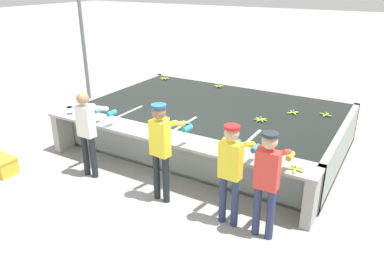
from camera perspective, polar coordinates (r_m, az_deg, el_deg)
ground_plane at (r=6.78m, az=-5.20°, el=-8.07°), size 80.00×80.00×0.00m
wash_tank at (r=8.27m, az=3.42°, el=1.10°), size 5.40×3.47×0.86m
work_ledge at (r=6.64m, az=-4.27°, el=-2.53°), size 5.40×0.45×0.86m
worker_0 at (r=6.91m, az=-15.61°, el=0.65°), size 0.41×0.71×1.61m
worker_1 at (r=5.90m, az=-4.68°, el=-1.83°), size 0.45×0.73×1.67m
worker_2 at (r=5.37m, az=6.02°, el=-5.23°), size 0.42×0.72×1.58m
worker_3 at (r=5.17m, az=11.45°, el=-6.59°), size 0.41×0.71×1.60m
banana_bunch_floating_0 at (r=7.38m, az=10.40°, el=1.81°), size 0.28×0.28×0.08m
banana_bunch_floating_1 at (r=10.30m, az=-4.26°, el=8.06°), size 0.28×0.28×0.08m
banana_bunch_floating_2 at (r=7.98m, az=19.71°, el=2.41°), size 0.28×0.28×0.08m
banana_bunch_floating_3 at (r=7.91m, az=15.13°, el=2.80°), size 0.22×0.22×0.08m
banana_bunch_floating_4 at (r=7.37m, az=-4.52°, el=2.08°), size 0.28×0.28×0.08m
banana_bunch_floating_5 at (r=7.08m, az=-1.28°, el=1.27°), size 0.28×0.27×0.08m
banana_bunch_floating_6 at (r=9.57m, az=4.08°, el=6.92°), size 0.28×0.28×0.08m
banana_bunch_ledge_0 at (r=5.62m, az=15.47°, el=-5.50°), size 0.28×0.27×0.08m
knife_0 at (r=7.98m, az=-17.61°, el=2.63°), size 0.26×0.27×0.02m
crate at (r=7.89m, az=-27.01°, el=-4.64°), size 0.55×0.39×0.32m
support_post_left at (r=9.81m, az=-16.00°, el=10.90°), size 0.09×0.09×3.20m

